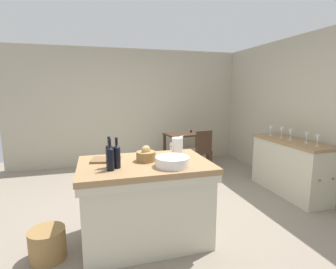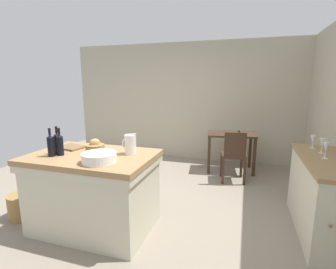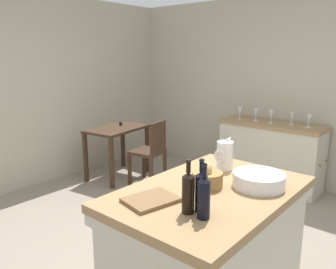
% 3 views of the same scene
% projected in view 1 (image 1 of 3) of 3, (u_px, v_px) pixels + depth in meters
% --- Properties ---
extents(ground_plane, '(6.76, 6.76, 0.00)m').
position_uv_depth(ground_plane, '(157.00, 211.00, 3.62)').
color(ground_plane, gray).
extents(wall_back, '(5.32, 0.12, 2.60)m').
position_uv_depth(wall_back, '(130.00, 107.00, 5.86)').
color(wall_back, '#B2AA93').
rests_on(wall_back, ground).
extents(wall_right, '(0.12, 5.20, 2.60)m').
position_uv_depth(wall_right, '(314.00, 115.00, 4.09)').
color(wall_right, '#B2AA93').
rests_on(wall_right, ground).
extents(island_table, '(1.41, 0.94, 0.91)m').
position_uv_depth(island_table, '(145.00, 198.00, 2.86)').
color(island_table, '#99754C').
rests_on(island_table, ground).
extents(side_cabinet, '(0.52, 1.40, 0.89)m').
position_uv_depth(side_cabinet, '(290.00, 167.00, 4.18)').
color(side_cabinet, '#99754C').
rests_on(side_cabinet, ground).
extents(writing_desk, '(0.97, 0.68, 0.81)m').
position_uv_depth(writing_desk, '(186.00, 139.00, 5.63)').
color(writing_desk, '#3D281C').
rests_on(writing_desk, ground).
extents(wooden_chair, '(0.46, 0.46, 0.91)m').
position_uv_depth(wooden_chair, '(200.00, 150.00, 5.11)').
color(wooden_chair, '#3D281C').
rests_on(wooden_chair, ground).
extents(pitcher, '(0.17, 0.13, 0.27)m').
position_uv_depth(pitcher, '(177.00, 147.00, 3.02)').
color(pitcher, white).
rests_on(pitcher, island_table).
extents(wash_bowl, '(0.35, 0.35, 0.10)m').
position_uv_depth(wash_bowl, '(172.00, 162.00, 2.63)').
color(wash_bowl, white).
rests_on(wash_bowl, island_table).
extents(bread_basket, '(0.21, 0.21, 0.18)m').
position_uv_depth(bread_basket, '(146.00, 155.00, 2.82)').
color(bread_basket, olive).
rests_on(bread_basket, island_table).
extents(cutting_board, '(0.35, 0.30, 0.02)m').
position_uv_depth(cutting_board, '(106.00, 160.00, 2.84)').
color(cutting_board, brown).
rests_on(cutting_board, island_table).
extents(wine_bottle_dark, '(0.07, 0.07, 0.31)m').
position_uv_depth(wine_bottle_dark, '(117.00, 156.00, 2.55)').
color(wine_bottle_dark, black).
rests_on(wine_bottle_dark, island_table).
extents(wine_bottle_amber, '(0.07, 0.07, 0.32)m').
position_uv_depth(wine_bottle_amber, '(109.00, 155.00, 2.57)').
color(wine_bottle_amber, black).
rests_on(wine_bottle_amber, island_table).
extents(wine_bottle_green, '(0.07, 0.07, 0.32)m').
position_uv_depth(wine_bottle_green, '(110.00, 158.00, 2.47)').
color(wine_bottle_green, black).
rests_on(wine_bottle_green, island_table).
extents(wine_glass_far_left, '(0.07, 0.07, 0.17)m').
position_uv_depth(wine_glass_far_left, '(318.00, 138.00, 3.65)').
color(wine_glass_far_left, white).
rests_on(wine_glass_far_left, side_cabinet).
extents(wine_glass_left, '(0.07, 0.07, 0.17)m').
position_uv_depth(wine_glass_left, '(307.00, 136.00, 3.87)').
color(wine_glass_left, white).
rests_on(wine_glass_left, side_cabinet).
extents(wine_glass_middle, '(0.07, 0.07, 0.18)m').
position_uv_depth(wine_glass_middle, '(291.00, 133.00, 4.09)').
color(wine_glass_middle, white).
rests_on(wine_glass_middle, side_cabinet).
extents(wine_glass_right, '(0.07, 0.07, 0.18)m').
position_uv_depth(wine_glass_right, '(282.00, 130.00, 4.32)').
color(wine_glass_right, white).
rests_on(wine_glass_right, side_cabinet).
extents(wine_glass_far_right, '(0.07, 0.07, 0.17)m').
position_uv_depth(wine_glass_far_right, '(271.00, 129.00, 4.52)').
color(wine_glass_far_right, white).
rests_on(wine_glass_far_right, side_cabinet).
extents(wicker_hamper, '(0.35, 0.35, 0.31)m').
position_uv_depth(wicker_hamper, '(47.00, 244.00, 2.56)').
color(wicker_hamper, olive).
rests_on(wicker_hamper, ground).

